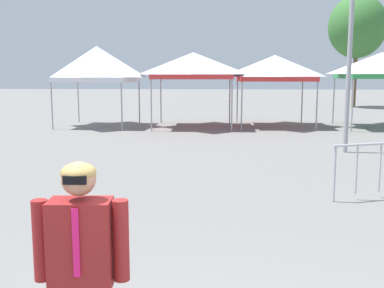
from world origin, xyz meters
TOP-DOWN VIEW (x-y plane):
  - canopy_tent_behind_right at (-5.55, 18.33)m, footprint 3.44×3.44m
  - canopy_tent_center at (-1.22, 18.18)m, footprint 3.48×3.48m
  - canopy_tent_left_of_center at (2.39, 18.71)m, footprint 3.35×3.35m
  - canopy_tent_behind_center at (6.96, 18.40)m, footprint 3.41×3.41m
  - person_foreground at (-1.06, 0.46)m, footprint 0.65×0.27m
  - tree_behind_tents_center at (9.51, 31.28)m, footprint 3.95×3.95m
  - crowd_barrier_near_person at (2.95, 6.37)m, footprint 1.99×0.78m

SIDE VIEW (x-z plane):
  - crowd_barrier_near_person at x=2.95m, z-range 0.22..1.29m
  - person_foreground at x=-1.06m, z-range 0.14..1.92m
  - canopy_tent_left_of_center at x=2.39m, z-range 1.01..4.20m
  - canopy_tent_center at x=-1.22m, z-range 1.06..4.35m
  - canopy_tent_behind_center at x=6.96m, z-range 1.07..4.35m
  - canopy_tent_behind_right at x=-5.55m, z-range 1.00..4.58m
  - tree_behind_tents_center at x=9.51m, z-range 1.70..9.49m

